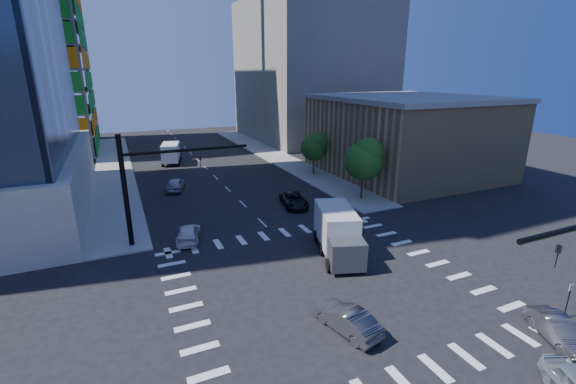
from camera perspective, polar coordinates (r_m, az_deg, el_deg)
ground at (r=26.68m, az=5.46°, el=-13.29°), size 160.00×160.00×0.00m
road_markings at (r=26.67m, az=5.46°, el=-13.29°), size 20.00×20.00×0.01m
sidewalk_ne at (r=65.92m, az=-2.15°, el=5.44°), size 5.00×60.00×0.15m
sidewalk_nw at (r=61.36m, az=-24.37°, el=3.02°), size 5.00×60.00×0.15m
commercial_building at (r=56.21m, az=17.03°, el=8.09°), size 20.50×22.50×10.60m
bg_building_ne at (r=84.23m, az=3.31°, el=17.52°), size 24.00×30.00×28.00m
signal_mast_nw at (r=32.41m, az=-20.52°, el=1.79°), size 10.20×0.40×9.00m
tree_south at (r=42.49m, az=11.33°, el=4.89°), size 4.16×4.16×6.82m
tree_north at (r=52.79m, az=4.03°, el=6.78°), size 3.54×3.52×5.78m
no_parking_sign at (r=27.61m, az=36.17°, el=-12.45°), size 0.30×0.06×2.20m
car_nb_right at (r=25.64m, az=35.15°, el=-16.41°), size 2.70×4.10×1.28m
car_nb_far at (r=40.65m, az=0.89°, el=-1.16°), size 3.19×5.32×1.38m
car_sb_near at (r=33.52m, az=-14.55°, el=-5.95°), size 2.84×4.73×1.28m
car_sb_mid at (r=48.07m, az=-16.31°, el=1.12°), size 3.04×4.73×1.50m
car_sb_cross at (r=22.28m, az=8.69°, el=-18.14°), size 2.38×4.39×1.37m
box_truck_near at (r=29.82m, az=7.53°, el=-6.65°), size 4.71×7.10×3.44m
box_truck_far at (r=63.17m, az=-16.88°, el=5.43°), size 3.86×6.48×3.18m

